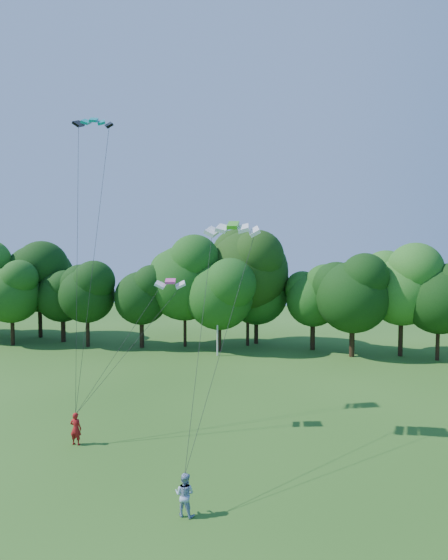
# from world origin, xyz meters

# --- Properties ---
(utility_pole) EXTENTS (1.44, 0.34, 7.23)m
(utility_pole) POSITION_xyz_m (-1.77, 31.60, 3.74)
(utility_pole) COLOR beige
(utility_pole) RESTS_ON ground
(kite_flyer_left) EXTENTS (0.70, 0.48, 1.85)m
(kite_flyer_left) POSITION_xyz_m (-5.86, 8.65, 0.93)
(kite_flyer_left) COLOR #A31516
(kite_flyer_left) RESTS_ON ground
(kite_flyer_right) EXTENTS (0.97, 0.82, 1.77)m
(kite_flyer_right) POSITION_xyz_m (1.86, 3.09, 0.88)
(kite_flyer_right) COLOR #92A6CA
(kite_flyer_right) RESTS_ON ground
(kite_teal) EXTENTS (2.62, 1.74, 0.59)m
(kite_teal) POSITION_xyz_m (-6.78, 13.47, 19.53)
(kite_teal) COLOR #048C8F
(kite_teal) RESTS_ON ground
(kite_green) EXTENTS (3.09, 1.48, 0.57)m
(kite_green) POSITION_xyz_m (2.77, 10.92, 12.41)
(kite_green) COLOR green
(kite_green) RESTS_ON ground
(kite_pink) EXTENTS (1.99, 1.26, 0.31)m
(kite_pink) POSITION_xyz_m (-1.17, 11.73, 9.13)
(kite_pink) COLOR #E8409D
(kite_pink) RESTS_ON ground
(tree_back_west) EXTENTS (7.30, 7.30, 10.62)m
(tree_back_west) POSITION_xyz_m (-26.85, 33.13, 6.63)
(tree_back_west) COLOR black
(tree_back_west) RESTS_ON ground
(tree_back_center) EXTENTS (10.43, 10.43, 15.17)m
(tree_back_center) POSITION_xyz_m (0.87, 37.35, 9.48)
(tree_back_center) COLOR #2E2311
(tree_back_center) RESTS_ON ground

